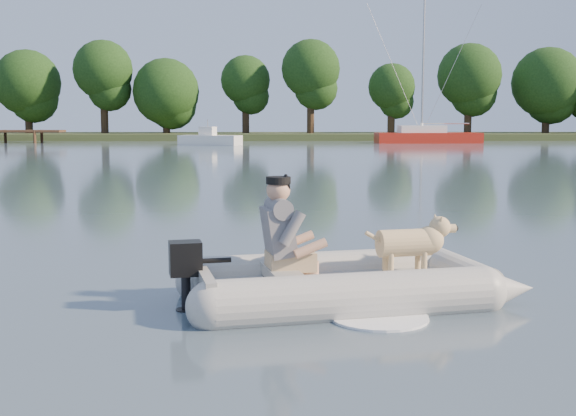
{
  "coord_description": "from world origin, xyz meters",
  "views": [
    {
      "loc": [
        0.23,
        -7.55,
        1.96
      ],
      "look_at": [
        0.43,
        2.2,
        0.75
      ],
      "focal_mm": 45.0,
      "sensor_mm": 36.0,
      "label": 1
    }
  ],
  "objects_px": {
    "man": "(280,228)",
    "dog": "(405,248)",
    "motorboat": "(210,133)",
    "sailboat": "(427,137)",
    "dinghy": "(348,244)"
  },
  "relations": [
    {
      "from": "motorboat",
      "to": "sailboat",
      "type": "xyz_separation_m",
      "value": [
        17.14,
        4.04,
        -0.41
      ]
    },
    {
      "from": "man",
      "to": "sailboat",
      "type": "distance_m",
      "value": 52.2
    },
    {
      "from": "dog",
      "to": "motorboat",
      "type": "bearing_deg",
      "value": 85.44
    },
    {
      "from": "man",
      "to": "dog",
      "type": "xyz_separation_m",
      "value": [
        1.38,
        0.3,
        -0.27
      ]
    },
    {
      "from": "man",
      "to": "motorboat",
      "type": "bearing_deg",
      "value": 83.72
    },
    {
      "from": "dog",
      "to": "motorboat",
      "type": "relative_size",
      "value": 0.21
    },
    {
      "from": "man",
      "to": "dog",
      "type": "height_order",
      "value": "man"
    },
    {
      "from": "dog",
      "to": "sailboat",
      "type": "relative_size",
      "value": 0.08
    },
    {
      "from": "man",
      "to": "sailboat",
      "type": "bearing_deg",
      "value": 64.17
    },
    {
      "from": "dog",
      "to": "motorboat",
      "type": "distance_m",
      "value": 46.79
    },
    {
      "from": "sailboat",
      "to": "motorboat",
      "type": "bearing_deg",
      "value": -168.58
    },
    {
      "from": "man",
      "to": "sailboat",
      "type": "height_order",
      "value": "sailboat"
    },
    {
      "from": "dinghy",
      "to": "sailboat",
      "type": "distance_m",
      "value": 51.93
    },
    {
      "from": "man",
      "to": "motorboat",
      "type": "xyz_separation_m",
      "value": [
        -4.82,
        46.68,
        0.1
      ]
    },
    {
      "from": "dinghy",
      "to": "dog",
      "type": "distance_m",
      "value": 0.69
    }
  ]
}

